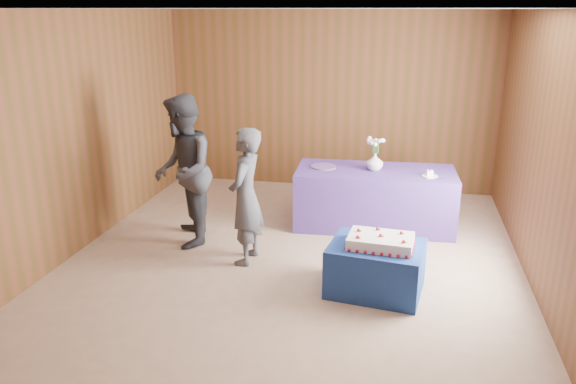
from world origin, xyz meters
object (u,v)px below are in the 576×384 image
(cake_table, at_px, (376,268))
(guest_right, at_px, (183,171))
(sheet_cake, at_px, (381,241))
(guest_left, at_px, (246,197))
(vase, at_px, (375,162))
(serving_table, at_px, (374,198))

(cake_table, distance_m, guest_right, 2.51)
(sheet_cake, relative_size, guest_left, 0.45)
(vase, bearing_deg, sheet_cake, -84.36)
(guest_right, bearing_deg, serving_table, 95.55)
(serving_table, relative_size, guest_left, 1.32)
(vase, height_order, guest_right, guest_right)
(serving_table, xyz_separation_m, guest_right, (-2.17, -1.03, 0.52))
(cake_table, bearing_deg, sheet_cake, -35.34)
(cake_table, distance_m, sheet_cake, 0.31)
(sheet_cake, height_order, guest_right, guest_right)
(cake_table, height_order, guest_left, guest_left)
(serving_table, xyz_separation_m, guest_left, (-1.32, -1.39, 0.38))
(vase, relative_size, guest_left, 0.14)
(cake_table, bearing_deg, guest_left, 171.37)
(sheet_cake, bearing_deg, cake_table, 141.65)
(cake_table, distance_m, serving_table, 1.82)
(cake_table, bearing_deg, serving_table, 101.76)
(serving_table, relative_size, guest_right, 1.12)
(guest_left, bearing_deg, serving_table, 139.09)
(serving_table, bearing_deg, cake_table, -88.84)
(cake_table, bearing_deg, vase, 102.37)
(serving_table, xyz_separation_m, vase, (-0.02, -0.00, 0.48))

